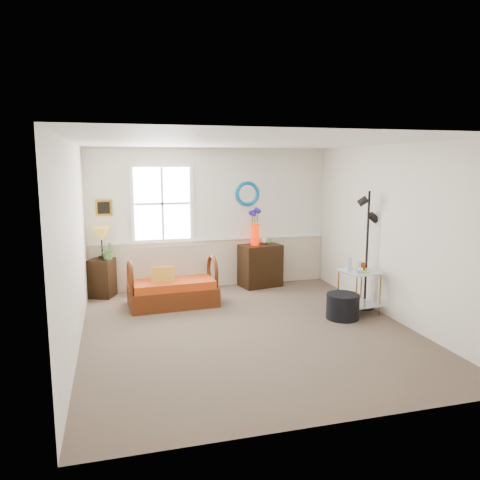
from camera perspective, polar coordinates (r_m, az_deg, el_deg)
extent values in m
cube|color=brown|center=(6.69, 0.96, -10.95)|extent=(4.50, 5.00, 0.01)
cube|color=white|center=(6.28, 1.03, 11.89)|extent=(4.50, 5.00, 0.01)
cube|color=silver|center=(8.77, -3.56, 2.64)|extent=(4.50, 0.01, 2.60)
cube|color=silver|center=(4.07, 10.87, -5.37)|extent=(4.50, 0.01, 2.60)
cube|color=silver|center=(6.14, -19.63, -0.78)|extent=(0.01, 5.00, 2.60)
cube|color=silver|center=(7.31, 18.20, 0.84)|extent=(0.01, 5.00, 2.60)
cube|color=#BFAC8F|center=(8.89, -3.47, -2.82)|extent=(4.46, 0.02, 0.90)
cube|color=white|center=(8.79, -3.49, 0.16)|extent=(4.46, 0.04, 0.06)
cube|color=#B28A19|center=(8.55, -16.29, 3.80)|extent=(0.28, 0.03, 0.28)
torus|color=#0075A5|center=(8.87, 0.89, 5.66)|extent=(0.47, 0.07, 0.47)
imported|color=#477334|center=(8.36, -15.72, -1.48)|extent=(0.42, 0.43, 0.25)
cylinder|color=black|center=(7.28, 12.41, -7.90)|extent=(0.61, 0.61, 0.38)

